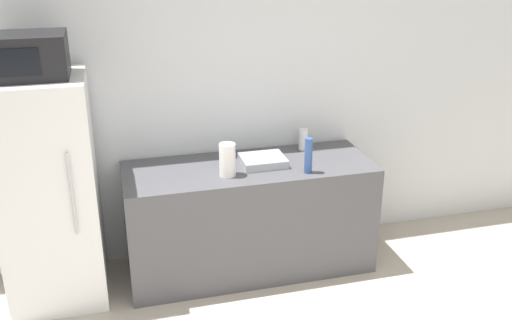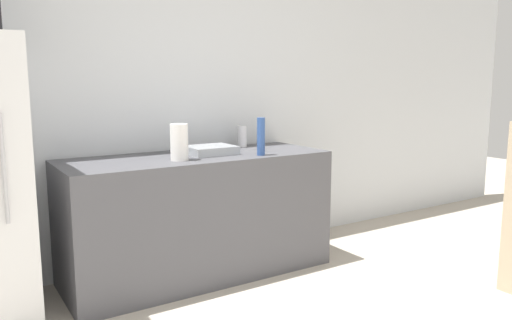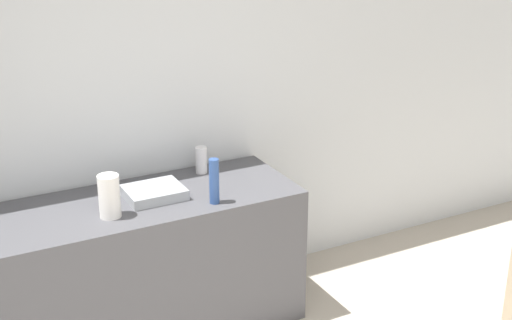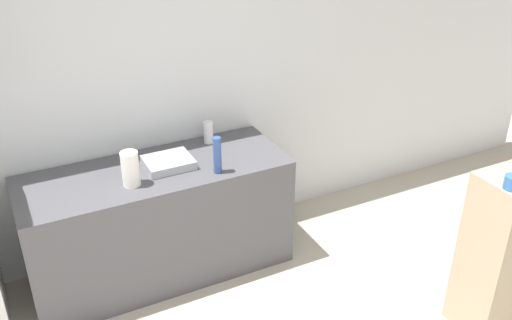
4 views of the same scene
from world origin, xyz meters
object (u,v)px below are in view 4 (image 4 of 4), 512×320
Objects in this scene: jar at (512,182)px; paper_towel_roll at (130,169)px; bottle_short at (208,132)px; bottle_tall at (217,155)px.

paper_towel_roll is at bearing 141.17° from jar.
jar reaches higher than bottle_short.
bottle_tall is 0.58m from paper_towel_roll.
bottle_short is at bearing 121.39° from jar.
paper_towel_roll is (-1.79, 1.44, -0.18)m from jar.
bottle_short is at bearing 27.35° from paper_towel_roll.
jar is (1.10, -1.80, 0.22)m from bottle_short.
bottle_short is 0.78m from paper_towel_roll.
paper_towel_roll is at bearing -152.65° from bottle_short.
bottle_tall is 1.56× the size of bottle_short.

